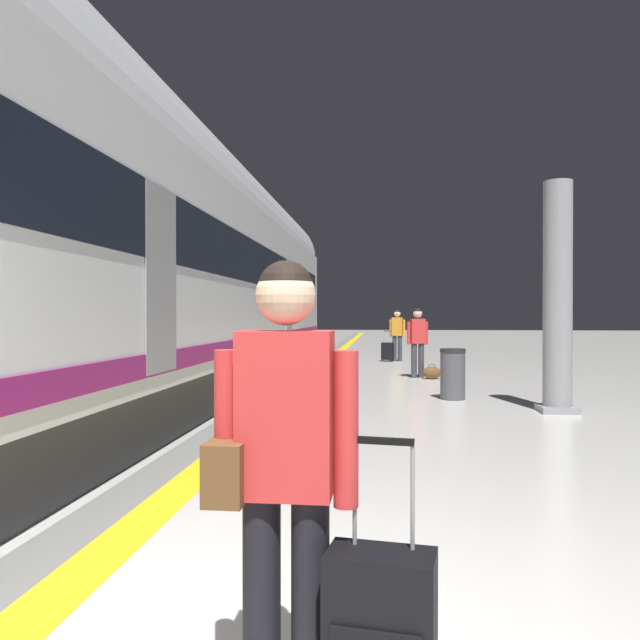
# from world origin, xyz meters

# --- Properties ---
(safety_line_strip) EXTENTS (0.36, 80.00, 0.01)m
(safety_line_strip) POSITION_xyz_m (-1.15, 10.00, 0.00)
(safety_line_strip) COLOR yellow
(safety_line_strip) RESTS_ON ground
(tactile_edge_band) EXTENTS (0.60, 80.00, 0.01)m
(tactile_edge_band) POSITION_xyz_m (-1.46, 10.00, 0.00)
(tactile_edge_band) COLOR slate
(tactile_edge_band) RESTS_ON ground
(high_speed_train) EXTENTS (2.94, 27.11, 4.97)m
(high_speed_train) POSITION_xyz_m (-3.23, 8.39, 2.50)
(high_speed_train) COLOR #38383D
(high_speed_train) RESTS_ON ground
(traveller_foreground) EXTENTS (0.55, 0.29, 1.72)m
(traveller_foreground) POSITION_xyz_m (0.24, 0.00, 1.00)
(traveller_foreground) COLOR black
(traveller_foreground) RESTS_ON ground
(passenger_near) EXTENTS (0.51, 0.27, 1.68)m
(passenger_near) POSITION_xyz_m (1.44, 12.83, 0.97)
(passenger_near) COLOR #383842
(passenger_near) RESTS_ON ground
(duffel_bag_near) EXTENTS (0.44, 0.26, 0.36)m
(duffel_bag_near) POSITION_xyz_m (1.76, 12.56, 0.15)
(duffel_bag_near) COLOR brown
(duffel_bag_near) RESTS_ON ground
(passenger_mid) EXTENTS (0.52, 0.27, 1.69)m
(passenger_mid) POSITION_xyz_m (1.08, 18.14, 0.98)
(passenger_mid) COLOR #383842
(passenger_mid) RESTS_ON ground
(suitcase_mid) EXTENTS (0.42, 0.30, 1.01)m
(suitcase_mid) POSITION_xyz_m (0.76, 17.99, 0.34)
(suitcase_mid) COLOR black
(suitcase_mid) RESTS_ON ground
(platform_pillar) EXTENTS (0.56, 0.56, 3.60)m
(platform_pillar) POSITION_xyz_m (3.32, 7.71, 1.72)
(platform_pillar) COLOR gray
(platform_pillar) RESTS_ON ground
(waste_bin) EXTENTS (0.46, 0.46, 0.91)m
(waste_bin) POSITION_xyz_m (1.86, 9.03, 0.46)
(waste_bin) COLOR #4C4C51
(waste_bin) RESTS_ON ground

